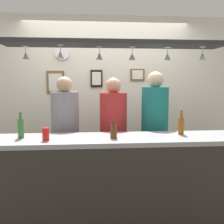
% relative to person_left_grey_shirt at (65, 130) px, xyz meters
% --- Properties ---
extents(ground_plane, '(8.00, 8.00, 0.00)m').
position_rel_person_left_grey_shirt_xyz_m(ground_plane, '(0.57, -0.29, -1.00)').
color(ground_plane, '#4C4742').
extents(back_wall, '(4.40, 0.06, 2.60)m').
position_rel_person_left_grey_shirt_xyz_m(back_wall, '(0.57, 0.81, 0.30)').
color(back_wall, silver).
rests_on(back_wall, ground_plane).
extents(bar_counter, '(2.70, 0.55, 1.04)m').
position_rel_person_left_grey_shirt_xyz_m(bar_counter, '(0.57, -0.79, -0.30)').
color(bar_counter, '#99999E').
rests_on(bar_counter, ground_plane).
extents(overhead_glass_rack, '(2.20, 0.36, 0.04)m').
position_rel_person_left_grey_shirt_xyz_m(overhead_glass_rack, '(0.57, -0.59, 0.97)').
color(overhead_glass_rack, black).
extents(hanging_wineglass_far_left, '(0.07, 0.07, 0.13)m').
position_rel_person_left_grey_shirt_xyz_m(hanging_wineglass_far_left, '(-0.32, -0.52, 0.86)').
color(hanging_wineglass_far_left, silver).
rests_on(hanging_wineglass_far_left, overhead_glass_rack).
extents(hanging_wineglass_left, '(0.07, 0.07, 0.13)m').
position_rel_person_left_grey_shirt_xyz_m(hanging_wineglass_left, '(0.03, -0.63, 0.86)').
color(hanging_wineglass_left, silver).
rests_on(hanging_wineglass_left, overhead_glass_rack).
extents(hanging_wineglass_center_left, '(0.07, 0.07, 0.13)m').
position_rel_person_left_grey_shirt_xyz_m(hanging_wineglass_center_left, '(0.41, -0.54, 0.86)').
color(hanging_wineglass_center_left, silver).
rests_on(hanging_wineglass_center_left, overhead_glass_rack).
extents(hanging_wineglass_center, '(0.07, 0.07, 0.13)m').
position_rel_person_left_grey_shirt_xyz_m(hanging_wineglass_center, '(0.74, -0.55, 0.86)').
color(hanging_wineglass_center, silver).
rests_on(hanging_wineglass_center, overhead_glass_rack).
extents(hanging_wineglass_center_right, '(0.07, 0.07, 0.13)m').
position_rel_person_left_grey_shirt_xyz_m(hanging_wineglass_center_right, '(1.11, -0.55, 0.86)').
color(hanging_wineglass_center_right, silver).
rests_on(hanging_wineglass_center_right, overhead_glass_rack).
extents(hanging_wineglass_right, '(0.07, 0.07, 0.13)m').
position_rel_person_left_grey_shirt_xyz_m(hanging_wineglass_right, '(1.45, -0.62, 0.86)').
color(hanging_wineglass_right, silver).
rests_on(hanging_wineglass_right, overhead_glass_rack).
extents(person_left_grey_shirt, '(0.34, 0.34, 1.66)m').
position_rel_person_left_grey_shirt_xyz_m(person_left_grey_shirt, '(0.00, 0.00, 0.00)').
color(person_left_grey_shirt, '#2D334C').
rests_on(person_left_grey_shirt, ground_plane).
extents(person_middle_red_shirt, '(0.34, 0.34, 1.65)m').
position_rel_person_left_grey_shirt_xyz_m(person_middle_red_shirt, '(0.60, -0.00, -0.01)').
color(person_middle_red_shirt, '#2D334C').
rests_on(person_middle_red_shirt, ground_plane).
extents(person_right_teal_shirt, '(0.34, 0.34, 1.73)m').
position_rel_person_left_grey_shirt_xyz_m(person_right_teal_shirt, '(1.13, 0.00, 0.04)').
color(person_right_teal_shirt, '#2D334C').
rests_on(person_right_teal_shirt, ground_plane).
extents(bottle_beer_amber_tall, '(0.06, 0.06, 0.26)m').
position_rel_person_left_grey_shirt_xyz_m(bottle_beer_amber_tall, '(1.28, -0.55, 0.14)').
color(bottle_beer_amber_tall, brown).
rests_on(bottle_beer_amber_tall, bar_counter).
extents(bottle_beer_green_import, '(0.06, 0.06, 0.26)m').
position_rel_person_left_grey_shirt_xyz_m(bottle_beer_green_import, '(-0.38, -0.59, 0.14)').
color(bottle_beer_green_import, '#336B2D').
rests_on(bottle_beer_green_import, bar_counter).
extents(bottle_beer_brown_stubby, '(0.07, 0.07, 0.18)m').
position_rel_person_left_grey_shirt_xyz_m(bottle_beer_brown_stubby, '(0.54, -0.68, 0.11)').
color(bottle_beer_brown_stubby, '#512D14').
rests_on(bottle_beer_brown_stubby, bar_counter).
extents(drink_can, '(0.07, 0.07, 0.12)m').
position_rel_person_left_grey_shirt_xyz_m(drink_can, '(-0.11, -0.73, 0.10)').
color(drink_can, red).
rests_on(drink_can, bar_counter).
extents(picture_frame_crest, '(0.18, 0.02, 0.26)m').
position_rel_person_left_grey_shirt_xyz_m(picture_frame_crest, '(0.41, 0.77, 0.65)').
color(picture_frame_crest, black).
rests_on(picture_frame_crest, back_wall).
extents(picture_frame_upper_small, '(0.22, 0.02, 0.18)m').
position_rel_person_left_grey_shirt_xyz_m(picture_frame_upper_small, '(1.05, 0.77, 0.71)').
color(picture_frame_upper_small, brown).
rests_on(picture_frame_upper_small, back_wall).
extents(picture_frame_caricature, '(0.26, 0.02, 0.34)m').
position_rel_person_left_grey_shirt_xyz_m(picture_frame_caricature, '(-0.21, 0.77, 0.59)').
color(picture_frame_caricature, brown).
rests_on(picture_frame_caricature, back_wall).
extents(wall_clock, '(0.22, 0.03, 0.22)m').
position_rel_person_left_grey_shirt_xyz_m(wall_clock, '(-0.10, 0.76, 1.04)').
color(wall_clock, white).
rests_on(wall_clock, back_wall).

